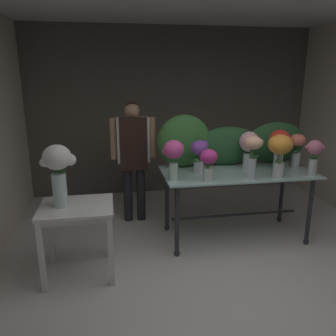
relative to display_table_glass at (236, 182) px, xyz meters
The scene contains 16 objects.
ground_plane 0.89m from the display_table_glass, 148.36° to the left, with size 7.54×7.54×0.00m, color silver.
wall_back 2.14m from the display_table_glass, 102.58° to the left, with size 4.85×0.12×2.76m, color #5B564C.
display_table_glass is the anchor object (origin of this frame).
side_table_white 1.93m from the display_table_glass, 164.38° to the right, with size 0.71×0.60×0.76m.
florist 1.44m from the display_table_glass, 148.29° to the left, with size 0.61×0.24×1.65m.
foliage_backdrop 0.54m from the display_table_glass, 102.35° to the left, with size 1.97×0.31×0.66m.
vase_magenta_peonies 0.66m from the display_table_glass, 145.65° to the right, with size 0.19×0.19×0.35m.
vase_violet_tulips 0.61m from the display_table_glass, behind, with size 0.22×0.20×0.39m.
vase_sunset_dahlias 0.67m from the display_table_glass, 39.38° to the right, with size 0.27×0.27×0.49m.
vase_rosy_stock 0.94m from the display_table_glass, 20.99° to the right, with size 0.20×0.17×0.41m.
vase_peach_lilies 0.56m from the display_table_glass, 83.04° to the right, with size 0.21×0.21×0.49m.
vase_scarlet_hydrangea 0.70m from the display_table_glass, ahead, with size 0.26×0.25×0.49m.
vase_blush_anemones 0.47m from the display_table_glass, 27.00° to the left, with size 0.26×0.24×0.47m.
vase_fuchsia_ranunculus 0.96m from the display_table_glass, 165.45° to the right, with size 0.24×0.22×0.45m.
vase_coral_roses 0.88m from the display_table_glass, ahead, with size 0.19×0.19×0.43m.
vase_white_roses_tall 2.10m from the display_table_glass, 165.43° to the right, with size 0.33×0.27×0.61m.
Camera 1 is at (-1.05, -2.29, 2.00)m, focal length 36.16 mm.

